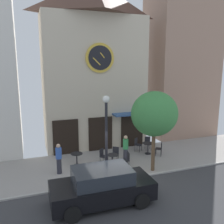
{
  "coord_description": "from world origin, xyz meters",
  "views": [
    {
      "loc": [
        -3.94,
        -10.54,
        5.79
      ],
      "look_at": [
        0.69,
        2.36,
        3.09
      ],
      "focal_mm": 38.83,
      "sensor_mm": 36.0,
      "label": 1
    }
  ],
  "objects_px": {
    "street_lamp": "(106,137)",
    "cafe_table_center_right": "(113,159)",
    "cafe_chair_under_awning": "(137,144)",
    "cafe_chair_by_entrance": "(127,159)",
    "cafe_table_near_door": "(77,157)",
    "cafe_chair_near_tree": "(148,142)",
    "pedestrian_blue": "(59,158)",
    "cafe_chair_outer": "(160,148)",
    "cafe_table_near_curb": "(148,146)",
    "parked_car_black": "(102,186)",
    "pedestrian_green": "(126,149)",
    "street_tree": "(154,114)",
    "cafe_chair_curbside": "(103,155)",
    "cafe_chair_left_end": "(115,153)"
  },
  "relations": [
    {
      "from": "street_lamp",
      "to": "cafe_table_center_right",
      "type": "bearing_deg",
      "value": 55.49
    },
    {
      "from": "cafe_chair_curbside",
      "to": "cafe_table_near_curb",
      "type": "bearing_deg",
      "value": 9.03
    },
    {
      "from": "cafe_chair_by_entrance",
      "to": "cafe_table_center_right",
      "type": "bearing_deg",
      "value": 159.15
    },
    {
      "from": "pedestrian_blue",
      "to": "cafe_chair_outer",
      "type": "bearing_deg",
      "value": 4.09
    },
    {
      "from": "street_tree",
      "to": "parked_car_black",
      "type": "height_order",
      "value": "street_tree"
    },
    {
      "from": "parked_car_black",
      "to": "cafe_chair_under_awning",
      "type": "bearing_deg",
      "value": 51.57
    },
    {
      "from": "street_lamp",
      "to": "pedestrian_blue",
      "type": "height_order",
      "value": "street_lamp"
    },
    {
      "from": "cafe_table_center_right",
      "to": "cafe_chair_near_tree",
      "type": "bearing_deg",
      "value": 30.87
    },
    {
      "from": "cafe_chair_near_tree",
      "to": "pedestrian_blue",
      "type": "xyz_separation_m",
      "value": [
        -6.26,
        -1.73,
        0.33
      ]
    },
    {
      "from": "cafe_table_near_door",
      "to": "street_lamp",
      "type": "bearing_deg",
      "value": -59.82
    },
    {
      "from": "street_lamp",
      "to": "cafe_table_near_door",
      "type": "bearing_deg",
      "value": 120.18
    },
    {
      "from": "cafe_chair_under_awning",
      "to": "cafe_chair_by_entrance",
      "type": "height_order",
      "value": "same"
    },
    {
      "from": "cafe_chair_by_entrance",
      "to": "parked_car_black",
      "type": "xyz_separation_m",
      "value": [
        -2.4,
        -2.97,
        0.23
      ]
    },
    {
      "from": "cafe_chair_by_entrance",
      "to": "pedestrian_green",
      "type": "bearing_deg",
      "value": 72.49
    },
    {
      "from": "street_lamp",
      "to": "pedestrian_blue",
      "type": "bearing_deg",
      "value": 150.67
    },
    {
      "from": "cafe_table_near_door",
      "to": "cafe_chair_curbside",
      "type": "bearing_deg",
      "value": -9.11
    },
    {
      "from": "cafe_chair_left_end",
      "to": "cafe_chair_by_entrance",
      "type": "xyz_separation_m",
      "value": [
        0.31,
        -1.03,
        0.0
      ]
    },
    {
      "from": "street_tree",
      "to": "cafe_table_near_door",
      "type": "distance_m",
      "value": 5.12
    },
    {
      "from": "cafe_chair_under_awning",
      "to": "cafe_chair_outer",
      "type": "xyz_separation_m",
      "value": [
        1.02,
        -1.24,
        0.0
      ]
    },
    {
      "from": "cafe_chair_near_tree",
      "to": "pedestrian_green",
      "type": "xyz_separation_m",
      "value": [
        -2.31,
        -1.54,
        0.33
      ]
    },
    {
      "from": "pedestrian_green",
      "to": "cafe_chair_curbside",
      "type": "bearing_deg",
      "value": 168.31
    },
    {
      "from": "cafe_chair_left_end",
      "to": "cafe_chair_near_tree",
      "type": "height_order",
      "value": "same"
    },
    {
      "from": "street_lamp",
      "to": "street_tree",
      "type": "height_order",
      "value": "street_tree"
    },
    {
      "from": "street_tree",
      "to": "pedestrian_green",
      "type": "distance_m",
      "value": 2.97
    },
    {
      "from": "cafe_chair_outer",
      "to": "pedestrian_blue",
      "type": "xyz_separation_m",
      "value": [
        -6.47,
        -0.46,
        0.33
      ]
    },
    {
      "from": "cafe_chair_left_end",
      "to": "cafe_chair_under_awning",
      "type": "distance_m",
      "value": 2.36
    },
    {
      "from": "cafe_table_near_door",
      "to": "cafe_table_near_curb",
      "type": "xyz_separation_m",
      "value": [
        4.78,
        0.28,
        0.03
      ]
    },
    {
      "from": "cafe_table_near_door",
      "to": "cafe_chair_near_tree",
      "type": "distance_m",
      "value": 5.25
    },
    {
      "from": "cafe_chair_outer",
      "to": "cafe_table_center_right",
      "type": "bearing_deg",
      "value": -168.72
    },
    {
      "from": "cafe_chair_near_tree",
      "to": "cafe_chair_by_entrance",
      "type": "distance_m",
      "value": 3.39
    },
    {
      "from": "cafe_chair_outer",
      "to": "cafe_chair_curbside",
      "type": "xyz_separation_m",
      "value": [
        -3.85,
        0.01,
        0.0
      ]
    },
    {
      "from": "cafe_chair_near_tree",
      "to": "cafe_chair_by_entrance",
      "type": "bearing_deg",
      "value": -138.39
    },
    {
      "from": "street_lamp",
      "to": "cafe_chair_outer",
      "type": "distance_m",
      "value": 4.84
    },
    {
      "from": "pedestrian_green",
      "to": "cafe_table_near_curb",
      "type": "bearing_deg",
      "value": 22.34
    },
    {
      "from": "cafe_chair_under_awning",
      "to": "pedestrian_green",
      "type": "relative_size",
      "value": 0.54
    },
    {
      "from": "cafe_table_center_right",
      "to": "cafe_chair_near_tree",
      "type": "distance_m",
      "value": 3.83
    },
    {
      "from": "cafe_table_near_curb",
      "to": "parked_car_black",
      "type": "height_order",
      "value": "parked_car_black"
    },
    {
      "from": "cafe_table_near_curb",
      "to": "cafe_chair_under_awning",
      "type": "relative_size",
      "value": 0.83
    },
    {
      "from": "street_tree",
      "to": "cafe_table_center_right",
      "type": "bearing_deg",
      "value": 150.47
    },
    {
      "from": "cafe_chair_near_tree",
      "to": "pedestrian_blue",
      "type": "bearing_deg",
      "value": -164.54
    },
    {
      "from": "cafe_chair_by_entrance",
      "to": "cafe_chair_outer",
      "type": "bearing_deg",
      "value": 19.74
    },
    {
      "from": "cafe_chair_curbside",
      "to": "pedestrian_green",
      "type": "relative_size",
      "value": 0.54
    },
    {
      "from": "cafe_table_center_right",
      "to": "cafe_chair_under_awning",
      "type": "relative_size",
      "value": 0.85
    },
    {
      "from": "cafe_chair_by_entrance",
      "to": "cafe_table_near_curb",
      "type": "bearing_deg",
      "value": 34.96
    },
    {
      "from": "cafe_chair_outer",
      "to": "cafe_chair_curbside",
      "type": "relative_size",
      "value": 1.0
    },
    {
      "from": "street_tree",
      "to": "cafe_chair_outer",
      "type": "xyz_separation_m",
      "value": [
        1.52,
        1.81,
        -2.67
      ]
    },
    {
      "from": "cafe_table_near_door",
      "to": "cafe_chair_by_entrance",
      "type": "xyz_separation_m",
      "value": [
        2.62,
        -1.23,
        0.02
      ]
    },
    {
      "from": "cafe_chair_under_awning",
      "to": "cafe_chair_near_tree",
      "type": "distance_m",
      "value": 0.81
    },
    {
      "from": "cafe_chair_outer",
      "to": "parked_car_black",
      "type": "height_order",
      "value": "parked_car_black"
    },
    {
      "from": "street_tree",
      "to": "pedestrian_blue",
      "type": "distance_m",
      "value": 5.63
    }
  ]
}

